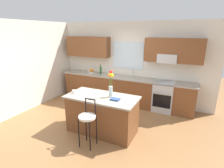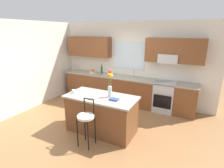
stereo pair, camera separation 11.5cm
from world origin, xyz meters
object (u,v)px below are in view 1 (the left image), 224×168
(bar_stool_near, at_px, (87,119))
(cookbook, at_px, (115,99))
(mug_ceramic, at_px, (74,92))
(kitchen_island, at_px, (102,114))
(fruit_bowl_oranges, at_px, (91,72))
(oven_range, at_px, (163,96))
(flower_vase, at_px, (111,84))
(bottle_olive_oil, at_px, (101,70))

(bar_stool_near, xyz_separation_m, cookbook, (0.37, 0.57, 0.30))
(mug_ceramic, bearing_deg, kitchen_island, 9.50)
(kitchen_island, height_order, mug_ceramic, mug_ceramic)
(kitchen_island, height_order, fruit_bowl_oranges, fruit_bowl_oranges)
(oven_range, xyz_separation_m, mug_ceramic, (-1.84, -2.02, 0.51))
(flower_vase, xyz_separation_m, mug_ceramic, (-0.92, -0.18, -0.28))
(bar_stool_near, xyz_separation_m, flower_vase, (0.21, 0.69, 0.61))
(bar_stool_near, distance_m, mug_ceramic, 0.94)
(kitchen_island, height_order, bottle_olive_oil, bottle_olive_oil)
(flower_vase, distance_m, mug_ceramic, 0.98)
(bar_stool_near, height_order, cookbook, bar_stool_near)
(bar_stool_near, bearing_deg, mug_ceramic, 144.58)
(kitchen_island, relative_size, fruit_bowl_oranges, 7.10)
(fruit_bowl_oranges, bearing_deg, bar_stool_near, -59.81)
(kitchen_island, distance_m, flower_vase, 0.81)
(flower_vase, xyz_separation_m, cookbook, (0.17, -0.13, -0.30))
(kitchen_island, bearing_deg, bottle_olive_oil, 119.70)
(fruit_bowl_oranges, distance_m, bottle_olive_oil, 0.40)
(cookbook, relative_size, fruit_bowl_oranges, 0.83)
(kitchen_island, xyz_separation_m, cookbook, (0.37, -0.06, 0.47))
(oven_range, height_order, flower_vase, flower_vase)
(kitchen_island, xyz_separation_m, mug_ceramic, (-0.71, -0.12, 0.50))
(oven_range, relative_size, fruit_bowl_oranges, 3.83)
(flower_vase, relative_size, mug_ceramic, 7.02)
(mug_ceramic, xyz_separation_m, bottle_olive_oil, (-0.38, 2.04, 0.10))
(oven_range, xyz_separation_m, flower_vase, (-0.92, -1.83, 0.78))
(mug_ceramic, bearing_deg, bar_stool_near, -35.42)
(cookbook, bearing_deg, oven_range, 68.94)
(cookbook, bearing_deg, flower_vase, 143.35)
(oven_range, xyz_separation_m, kitchen_island, (-1.13, -1.90, 0.00))
(oven_range, xyz_separation_m, cookbook, (-0.75, -1.96, 0.48))
(mug_ceramic, bearing_deg, oven_range, 47.57)
(flower_vase, xyz_separation_m, bottle_olive_oil, (-1.30, 1.86, -0.18))
(mug_ceramic, height_order, cookbook, mug_ceramic)
(bar_stool_near, relative_size, fruit_bowl_oranges, 4.34)
(bar_stool_near, distance_m, fruit_bowl_oranges, 2.97)
(kitchen_island, relative_size, bottle_olive_oil, 4.85)
(cookbook, relative_size, bottle_olive_oil, 0.57)
(mug_ceramic, bearing_deg, bottle_olive_oil, 100.57)
(bar_stool_near, xyz_separation_m, fruit_bowl_oranges, (-1.49, 2.55, 0.34))
(fruit_bowl_oranges, bearing_deg, bottle_olive_oil, -0.73)
(kitchen_island, xyz_separation_m, bottle_olive_oil, (-1.10, 1.92, 0.60))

